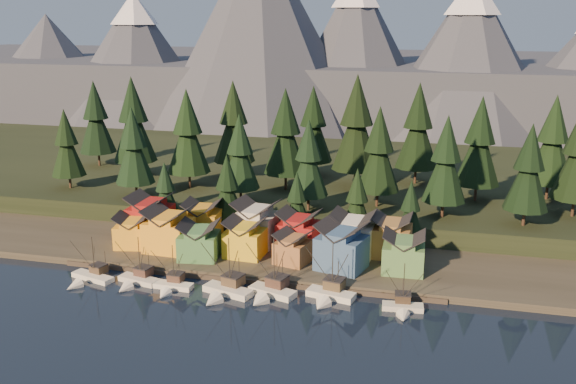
% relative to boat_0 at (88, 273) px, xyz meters
% --- Properties ---
extents(ground, '(500.00, 500.00, 0.00)m').
position_rel_boat_0_xyz_m(ground, '(30.96, -8.13, -1.79)').
color(ground, black).
rests_on(ground, ground).
extents(shore_strip, '(400.00, 50.00, 1.50)m').
position_rel_boat_0_xyz_m(shore_strip, '(30.96, 31.87, -1.04)').
color(shore_strip, '#312E23').
rests_on(shore_strip, ground).
extents(hillside, '(420.00, 100.00, 6.00)m').
position_rel_boat_0_xyz_m(hillside, '(30.96, 81.87, 1.21)').
color(hillside, black).
rests_on(hillside, ground).
extents(dock, '(80.00, 4.00, 1.00)m').
position_rel_boat_0_xyz_m(dock, '(30.96, 8.37, -1.29)').
color(dock, '#443930').
rests_on(dock, ground).
extents(mountain_ridge, '(560.00, 190.00, 90.00)m').
position_rel_boat_0_xyz_m(mountain_ridge, '(26.76, 205.46, 24.26)').
color(mountain_ridge, '#4F5766').
rests_on(mountain_ridge, ground).
extents(boat_0, '(10.11, 10.57, 10.06)m').
position_rel_boat_0_xyz_m(boat_0, '(0.00, 0.00, 0.00)').
color(boat_0, white).
rests_on(boat_0, ground).
extents(boat_1, '(9.17, 9.66, 10.64)m').
position_rel_boat_0_xyz_m(boat_1, '(9.98, 1.00, 0.27)').
color(boat_1, beige).
rests_on(boat_1, ground).
extents(boat_2, '(8.20, 8.90, 9.89)m').
position_rel_boat_0_xyz_m(boat_2, '(17.98, 0.16, 0.13)').
color(boat_2, white).
rests_on(boat_2, ground).
extents(boat_3, '(10.73, 11.33, 12.57)m').
position_rel_boat_0_xyz_m(boat_3, '(29.18, 0.06, 0.66)').
color(boat_3, silver).
rests_on(boat_3, ground).
extents(boat_4, '(10.06, 10.75, 12.67)m').
position_rel_boat_0_xyz_m(boat_4, '(37.69, 1.76, 0.78)').
color(boat_4, silver).
rests_on(boat_4, ground).
extents(boat_5, '(9.94, 10.60, 12.43)m').
position_rel_boat_0_xyz_m(boat_5, '(48.97, 3.27, 0.71)').
color(boat_5, silver).
rests_on(boat_5, ground).
extents(boat_6, '(7.89, 8.46, 9.89)m').
position_rel_boat_0_xyz_m(boat_6, '(63.00, 1.57, 0.18)').
color(boat_6, beige).
rests_on(boat_6, ground).
extents(house_front_0, '(8.72, 8.39, 7.51)m').
position_rel_boat_0_xyz_m(house_front_0, '(1.42, 17.10, 3.65)').
color(house_front_0, gold).
rests_on(house_front_0, shore_strip).
extents(house_front_1, '(9.83, 9.47, 9.80)m').
position_rel_boat_0_xyz_m(house_front_1, '(10.22, 16.98, 4.86)').
color(house_front_1, orange).
rests_on(house_front_1, shore_strip).
extents(house_front_2, '(9.18, 9.24, 7.99)m').
position_rel_boat_0_xyz_m(house_front_2, '(18.52, 14.15, 3.90)').
color(house_front_2, '#468045').
rests_on(house_front_2, shore_strip).
extents(house_front_3, '(8.51, 8.15, 8.27)m').
position_rel_boat_0_xyz_m(house_front_3, '(27.73, 17.71, 4.05)').
color(house_front_3, gold).
rests_on(house_front_3, shore_strip).
extents(house_front_4, '(8.07, 8.45, 6.73)m').
position_rel_boat_0_xyz_m(house_front_4, '(38.74, 16.37, 3.24)').
color(house_front_4, '#976235').
rests_on(house_front_4, shore_strip).
extents(house_front_5, '(11.23, 10.62, 9.85)m').
position_rel_boat_0_xyz_m(house_front_5, '(49.25, 15.55, 4.88)').
color(house_front_5, '#365781').
rests_on(house_front_5, shore_strip).
extents(house_front_6, '(8.54, 8.09, 8.34)m').
position_rel_boat_0_xyz_m(house_front_6, '(61.79, 17.06, 4.09)').
color(house_front_6, '#518347').
rests_on(house_front_6, shore_strip).
extents(house_back_0, '(9.38, 9.01, 10.17)m').
position_rel_boat_0_xyz_m(house_back_0, '(2.23, 24.56, 5.04)').
color(house_back_0, maroon).
rests_on(house_back_0, shore_strip).
extents(house_back_1, '(8.79, 8.88, 9.09)m').
position_rel_boat_0_xyz_m(house_back_1, '(14.75, 25.77, 4.48)').
color(house_back_1, orange).
rests_on(house_back_1, shore_strip).
extents(house_back_2, '(10.57, 9.90, 10.10)m').
position_rel_boat_0_xyz_m(house_back_2, '(27.92, 25.67, 5.01)').
color(house_back_2, beige).
rests_on(house_back_2, shore_strip).
extents(house_back_3, '(9.58, 8.75, 8.83)m').
position_rel_boat_0_xyz_m(house_back_3, '(38.06, 24.73, 4.35)').
color(house_back_3, maroon).
rests_on(house_back_3, shore_strip).
extents(house_back_4, '(9.56, 9.23, 9.81)m').
position_rel_boat_0_xyz_m(house_back_4, '(50.34, 23.44, 4.86)').
color(house_back_4, white).
rests_on(house_back_4, shore_strip).
extents(house_back_5, '(8.52, 8.61, 9.24)m').
position_rel_boat_0_xyz_m(house_back_5, '(58.56, 25.33, 4.56)').
color(house_back_5, olive).
rests_on(house_back_5, shore_strip).
extents(tree_hill_0, '(9.42, 9.42, 21.93)m').
position_rel_boat_0_xyz_m(tree_hill_0, '(-31.04, 43.87, 16.19)').
color(tree_hill_0, '#332319').
rests_on(tree_hill_0, hillside).
extents(tree_hill_1, '(12.59, 12.59, 29.34)m').
position_rel_boat_0_xyz_m(tree_hill_1, '(-19.04, 59.87, 20.25)').
color(tree_hill_1, '#332319').
rests_on(tree_hill_1, hillside).
extents(tree_hill_2, '(10.23, 10.23, 23.83)m').
position_rel_boat_0_xyz_m(tree_hill_2, '(-9.04, 39.87, 17.23)').
color(tree_hill_2, '#332319').
rests_on(tree_hill_2, hillside).
extents(tree_hill_3, '(11.72, 11.72, 27.31)m').
position_rel_boat_0_xyz_m(tree_hill_3, '(0.96, 51.87, 19.13)').
color(tree_hill_3, '#332319').
rests_on(tree_hill_3, hillside).
extents(tree_hill_4, '(12.10, 12.10, 28.18)m').
position_rel_boat_0_xyz_m(tree_hill_4, '(8.96, 66.87, 19.61)').
color(tree_hill_4, '#332319').
rests_on(tree_hill_4, hillside).
extents(tree_hill_5, '(9.79, 9.79, 22.81)m').
position_rel_boat_0_xyz_m(tree_hill_5, '(18.96, 41.87, 16.68)').
color(tree_hill_5, '#332319').
rests_on(tree_hill_5, hillside).
extents(tree_hill_6, '(11.86, 11.86, 27.63)m').
position_rel_boat_0_xyz_m(tree_hill_6, '(26.96, 56.87, 19.31)').
color(tree_hill_6, '#332319').
rests_on(tree_hill_6, hillside).
extents(tree_hill_7, '(9.66, 9.66, 22.50)m').
position_rel_boat_0_xyz_m(tree_hill_7, '(36.96, 39.87, 16.50)').
color(tree_hill_7, '#332319').
rests_on(tree_hill_7, hillside).
extents(tree_hill_8, '(13.33, 13.33, 31.06)m').
position_rel_boat_0_xyz_m(tree_hill_8, '(44.96, 63.87, 21.19)').
color(tree_hill_8, '#332319').
rests_on(tree_hill_8, hillside).
extents(tree_hill_9, '(10.78, 10.78, 25.12)m').
position_rel_boat_0_xyz_m(tree_hill_9, '(52.96, 46.87, 17.94)').
color(tree_hill_9, '#332319').
rests_on(tree_hill_9, hillside).
extents(tree_hill_10, '(12.21, 12.21, 28.45)m').
position_rel_boat_0_xyz_m(tree_hill_10, '(60.96, 71.87, 19.76)').
color(tree_hill_10, '#332319').
rests_on(tree_hill_10, hillside).
extents(tree_hill_11, '(10.46, 10.46, 24.37)m').
position_rel_boat_0_xyz_m(tree_hill_11, '(68.96, 41.87, 17.53)').
color(tree_hill_11, '#332319').
rests_on(tree_hill_11, hillside).
extents(tree_hill_12, '(11.58, 11.58, 26.97)m').
position_rel_boat_0_xyz_m(tree_hill_12, '(76.96, 57.87, 18.95)').
color(tree_hill_12, '#332319').
rests_on(tree_hill_12, hillside).
extents(tree_hill_13, '(10.08, 10.08, 23.48)m').
position_rel_boat_0_xyz_m(tree_hill_13, '(86.96, 39.87, 17.04)').
color(tree_hill_13, '#332319').
rests_on(tree_hill_13, hillside).
extents(tree_hill_14, '(11.63, 11.63, 27.08)m').
position_rel_boat_0_xyz_m(tree_hill_14, '(94.96, 63.87, 19.01)').
color(tree_hill_14, '#332319').
rests_on(tree_hill_14, hillside).
extents(tree_hill_15, '(11.39, 11.39, 26.53)m').
position_rel_boat_0_xyz_m(tree_hill_15, '(30.96, 73.87, 18.71)').
color(tree_hill_15, '#332319').
rests_on(tree_hill_15, hillside).
extents(tree_hill_16, '(11.47, 11.47, 26.72)m').
position_rel_boat_0_xyz_m(tree_hill_16, '(-37.04, 69.87, 18.81)').
color(tree_hill_16, '#332319').
rests_on(tree_hill_16, hillside).
extents(tree_shore_0, '(7.07, 7.07, 16.47)m').
position_rel_boat_0_xyz_m(tree_shore_0, '(2.96, 31.87, 8.70)').
color(tree_shore_0, '#332319').
rests_on(tree_shore_0, shore_strip).
extents(tree_shore_1, '(8.25, 8.25, 19.22)m').
position_rel_boat_0_xyz_m(tree_shore_1, '(18.96, 31.87, 10.21)').
color(tree_shore_1, '#332319').
rests_on(tree_shore_1, shore_strip).
extents(tree_shore_2, '(6.88, 6.88, 16.03)m').
position_rel_boat_0_xyz_m(tree_shore_2, '(35.96, 31.87, 8.46)').
color(tree_shore_2, '#332319').
rests_on(tree_shore_2, shore_strip).
extents(tree_shore_3, '(7.58, 7.58, 17.67)m').
position_rel_boat_0_xyz_m(tree_shore_3, '(49.96, 31.87, 9.35)').
color(tree_shore_3, '#332319').
rests_on(tree_shore_3, shore_strip).
extents(tree_shore_4, '(6.67, 6.67, 15.55)m').
position_rel_boat_0_xyz_m(tree_shore_4, '(61.96, 31.87, 8.20)').
color(tree_shore_4, '#332319').
rests_on(tree_shore_4, shore_strip).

